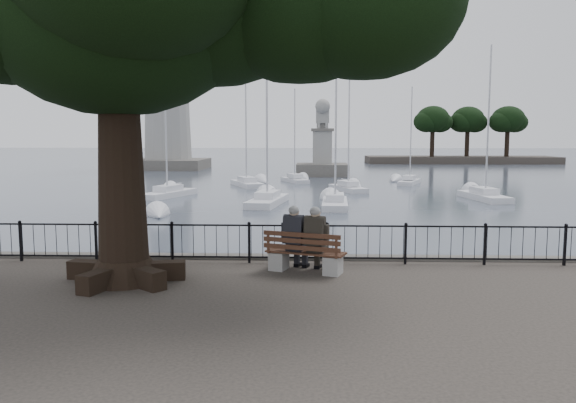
{
  "coord_description": "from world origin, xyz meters",
  "views": [
    {
      "loc": [
        0.52,
        -11.67,
        3.24
      ],
      "look_at": [
        0.0,
        2.5,
        1.6
      ],
      "focal_mm": 35.0,
      "sensor_mm": 36.0,
      "label": 1
    }
  ],
  "objects_px": {
    "person_left": "(296,240)",
    "lighthouse": "(167,73)",
    "person_right": "(317,242)",
    "lion_monument": "(322,157)",
    "bench": "(305,258)"
  },
  "relations": [
    {
      "from": "person_right",
      "to": "person_left",
      "type": "bearing_deg",
      "value": 160.62
    },
    {
      "from": "person_left",
      "to": "lion_monument",
      "type": "xyz_separation_m",
      "value": [
        1.78,
        48.21,
        0.34
      ]
    },
    {
      "from": "person_left",
      "to": "bench",
      "type": "bearing_deg",
      "value": -41.89
    },
    {
      "from": "bench",
      "to": "person_right",
      "type": "bearing_deg",
      "value": 2.87
    },
    {
      "from": "person_left",
      "to": "lighthouse",
      "type": "xyz_separation_m",
      "value": [
        -18.22,
        60.27,
        10.78
      ]
    },
    {
      "from": "lighthouse",
      "to": "lion_monument",
      "type": "xyz_separation_m",
      "value": [
        20.0,
        -12.06,
        -10.45
      ]
    },
    {
      "from": "bench",
      "to": "person_right",
      "type": "distance_m",
      "value": 0.48
    },
    {
      "from": "person_left",
      "to": "person_right",
      "type": "relative_size",
      "value": 1.0
    },
    {
      "from": "bench",
      "to": "person_left",
      "type": "relative_size",
      "value": 1.25
    },
    {
      "from": "person_right",
      "to": "lion_monument",
      "type": "height_order",
      "value": "lion_monument"
    },
    {
      "from": "bench",
      "to": "lion_monument",
      "type": "distance_m",
      "value": 48.44
    },
    {
      "from": "bench",
      "to": "person_right",
      "type": "relative_size",
      "value": 1.25
    },
    {
      "from": "person_right",
      "to": "lion_monument",
      "type": "relative_size",
      "value": 0.19
    },
    {
      "from": "lighthouse",
      "to": "person_right",
      "type": "bearing_deg",
      "value": -72.79
    },
    {
      "from": "person_left",
      "to": "lighthouse",
      "type": "relative_size",
      "value": 0.05
    }
  ]
}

